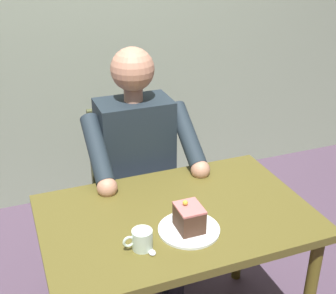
% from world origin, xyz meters
% --- Properties ---
extents(dining_table, '(1.08, 0.70, 0.72)m').
position_xyz_m(dining_table, '(0.00, 0.00, 0.63)').
color(dining_table, brown).
rests_on(dining_table, ground).
extents(chair, '(0.42, 0.42, 0.91)m').
position_xyz_m(chair, '(0.00, -0.65, 0.51)').
color(chair, '#45492C').
rests_on(chair, ground).
extents(seated_person, '(0.53, 0.58, 1.27)m').
position_xyz_m(seated_person, '(0.00, -0.48, 0.66)').
color(seated_person, '#1F2A32').
rests_on(seated_person, ground).
extents(dessert_plate, '(0.23, 0.23, 0.01)m').
position_xyz_m(dessert_plate, '(-0.00, 0.12, 0.73)').
color(dessert_plate, white).
rests_on(dessert_plate, dining_table).
extents(cake_slice, '(0.09, 0.11, 0.12)m').
position_xyz_m(cake_slice, '(-0.00, 0.12, 0.78)').
color(cake_slice, '#482E20').
rests_on(cake_slice, dessert_plate).
extents(coffee_cup, '(0.11, 0.07, 0.08)m').
position_xyz_m(coffee_cup, '(0.20, 0.16, 0.76)').
color(coffee_cup, silver).
rests_on(coffee_cup, dining_table).
extents(dessert_spoon, '(0.03, 0.14, 0.01)m').
position_xyz_m(dessert_spoon, '(0.17, 0.17, 0.73)').
color(dessert_spoon, silver).
rests_on(dessert_spoon, dining_table).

